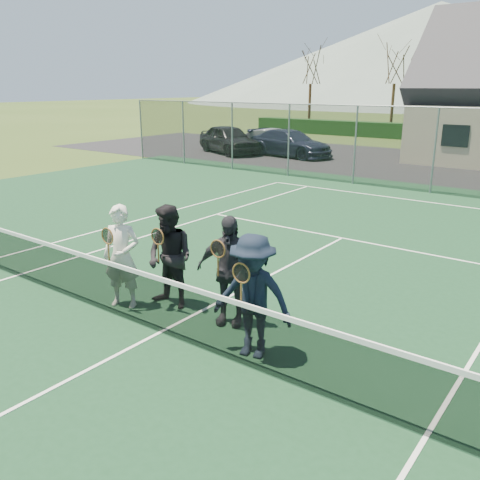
{
  "coord_description": "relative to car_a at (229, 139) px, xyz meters",
  "views": [
    {
      "loc": [
        5.3,
        -4.99,
        3.72
      ],
      "look_at": [
        0.43,
        1.5,
        1.25
      ],
      "focal_mm": 38.0,
      "sensor_mm": 36.0,
      "label": 1
    }
  ],
  "objects": [
    {
      "name": "ground",
      "position": [
        12.73,
        1.99,
        -0.8
      ],
      "size": [
        220.0,
        220.0,
        0.0
      ],
      "primitive_type": "plane",
      "color": "#334819",
      "rests_on": "ground"
    },
    {
      "name": "court_surface",
      "position": [
        12.73,
        -18.01,
        -0.79
      ],
      "size": [
        30.0,
        30.0,
        0.02
      ],
      "primitive_type": "cube",
      "color": "#14381E",
      "rests_on": "ground"
    },
    {
      "name": "tarmac_carpark",
      "position": [
        8.73,
        1.99,
        -0.79
      ],
      "size": [
        40.0,
        12.0,
        0.01
      ],
      "primitive_type": "cube",
      "color": "black",
      "rests_on": "ground"
    },
    {
      "name": "hill_west",
      "position": [
        -12.27,
        76.99,
        8.2
      ],
      "size": [
        110.0,
        110.0,
        18.0
      ],
      "primitive_type": "cone",
      "color": "slate",
      "rests_on": "ground"
    },
    {
      "name": "car_a",
      "position": [
        0.0,
        0.0,
        0.0
      ],
      "size": [
        5.05,
        3.62,
        1.6
      ],
      "primitive_type": "imported",
      "rotation": [
        0.0,
        0.0,
        1.15
      ],
      "color": "black",
      "rests_on": "ground"
    },
    {
      "name": "car_b",
      "position": [
        2.28,
        1.29,
        -0.11
      ],
      "size": [
        4.23,
        1.64,
        1.37
      ],
      "primitive_type": "imported",
      "rotation": [
        0.0,
        0.0,
        1.62
      ],
      "color": "gray",
      "rests_on": "ground"
    },
    {
      "name": "car_c",
      "position": [
        3.52,
        0.92,
        -0.08
      ],
      "size": [
        5.16,
        2.67,
        1.43
      ],
      "primitive_type": "imported",
      "rotation": [
        0.0,
        0.0,
        1.43
      ],
      "color": "#181C30",
      "rests_on": "ground"
    },
    {
      "name": "court_markings",
      "position": [
        12.73,
        -18.01,
        -0.77
      ],
      "size": [
        11.03,
        23.83,
        0.01
      ],
      "color": "white",
      "rests_on": "court_surface"
    },
    {
      "name": "tennis_net",
      "position": [
        12.73,
        -18.01,
        -0.26
      ],
      "size": [
        11.68,
        0.08,
        1.1
      ],
      "color": "slate",
      "rests_on": "ground"
    },
    {
      "name": "perimeter_fence",
      "position": [
        12.73,
        -4.51,
        0.73
      ],
      "size": [
        30.07,
        0.07,
        3.02
      ],
      "color": "slate",
      "rests_on": "ground"
    },
    {
      "name": "tree_a",
      "position": [
        -3.27,
        14.99,
        4.99
      ],
      "size": [
        3.2,
        3.2,
        7.77
      ],
      "color": "#3C2315",
      "rests_on": "ground"
    },
    {
      "name": "tree_b",
      "position": [
        3.73,
        14.99,
        4.99
      ],
      "size": [
        3.2,
        3.2,
        7.77
      ],
      "color": "#3B2715",
      "rests_on": "ground"
    },
    {
      "name": "player_a",
      "position": [
        11.48,
        -17.64,
        0.12
      ],
      "size": [
        0.78,
        0.67,
        1.8
      ],
      "color": "white",
      "rests_on": "court_surface"
    },
    {
      "name": "player_b",
      "position": [
        12.16,
        -17.16,
        0.12
      ],
      "size": [
        0.89,
        0.7,
        1.8
      ],
      "color": "black",
      "rests_on": "court_surface"
    },
    {
      "name": "player_c",
      "position": [
        13.37,
        -17.07,
        0.12
      ],
      "size": [
        1.14,
        0.8,
        1.8
      ],
      "color": "#28272D",
      "rests_on": "court_surface"
    },
    {
      "name": "player_d",
      "position": [
        14.27,
        -17.69,
        0.12
      ],
      "size": [
        1.28,
        0.9,
        1.8
      ],
      "color": "black",
      "rests_on": "court_surface"
    }
  ]
}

